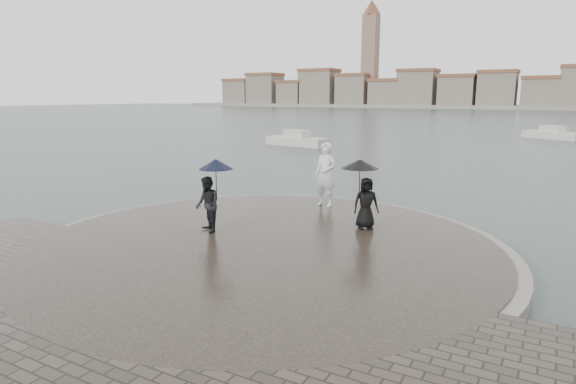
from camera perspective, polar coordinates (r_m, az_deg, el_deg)
The scene contains 8 objects.
ground at distance 10.02m, azimuth -13.96°, elevation -12.93°, with size 400.00×400.00×0.00m, color #2B3835.
kerb_ring at distance 12.54m, azimuth -2.94°, elevation -6.81°, with size 12.50×12.50×0.32m, color gray.
quay_tip at distance 12.53m, azimuth -2.94°, elevation -6.72°, with size 11.90×11.90×0.36m, color #2D261E.
statue at distance 16.34m, azimuth 4.48°, elevation 2.09°, with size 0.79×0.52×2.17m, color white.
visitor_left at distance 13.28m, azimuth -9.27°, elevation -0.20°, with size 1.20×1.03×2.04m.
visitor_right at distance 13.69m, azimuth 8.95°, elevation 0.47°, with size 1.22×1.09×1.95m.
far_skyline at distance 167.75m, azimuth 25.54°, elevation 10.76°, with size 260.00×20.00×37.00m.
boats at distance 43.05m, azimuth 25.00°, elevation 5.35°, with size 34.29×21.09×1.50m.
Camera 1 is at (6.40, -6.56, 4.06)m, focal length 30.00 mm.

